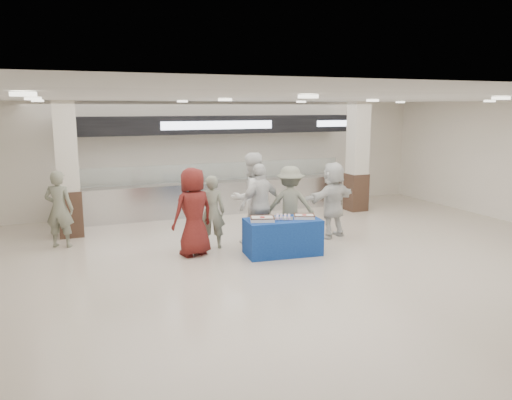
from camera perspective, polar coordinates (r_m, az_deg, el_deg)
name	(u,v)px	position (r m, az deg, el deg)	size (l,w,h in m)	color
ground	(301,267)	(9.76, 5.11, -7.66)	(14.00, 14.00, 0.00)	beige
serving_line	(215,174)	(14.40, -4.67, 3.03)	(8.70, 0.85, 2.80)	silver
column_left	(68,173)	(12.52, -20.74, 2.94)	(0.55, 0.55, 3.20)	#372319
column_right	(357,159)	(15.00, 11.50, 4.59)	(0.55, 0.55, 3.20)	#372319
display_table	(282,237)	(10.47, 3.05, -4.21)	(1.55, 0.78, 0.75)	navy
sheet_cake_left	(262,219)	(10.21, 0.72, -2.13)	(0.58, 0.51, 0.10)	white
sheet_cake_right	(304,216)	(10.50, 5.53, -1.84)	(0.52, 0.47, 0.09)	white
cupcake_tray	(283,217)	(10.43, 3.13, -1.97)	(0.50, 0.46, 0.07)	silver
civilian_maroon	(193,212)	(10.35, -7.18, -1.35)	(0.90, 0.59, 1.84)	maroon
soldier_a	(212,212)	(10.86, -5.10, -1.37)	(0.59, 0.39, 1.61)	slate
chef_tall	(251,198)	(11.23, -0.54, 0.22)	(1.00, 0.78, 2.05)	white
chef_short	(260,205)	(11.02, 0.51, -0.54)	(1.08, 0.45, 1.84)	white
soldier_b	(290,205)	(11.31, 3.89, -0.52)	(1.13, 0.65, 1.74)	slate
civilian_white	(333,200)	(11.86, 8.76, 0.02)	(1.66, 0.53, 1.79)	white
soldier_bg	(59,209)	(11.70, -21.57, -0.97)	(0.62, 0.41, 1.71)	slate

